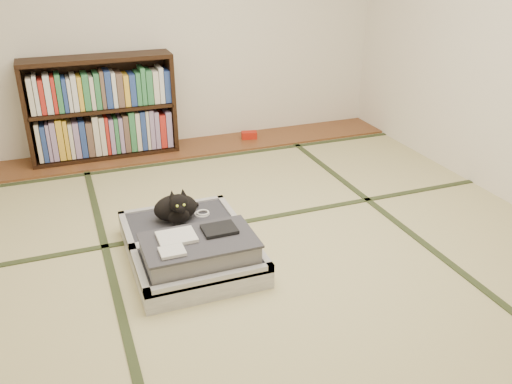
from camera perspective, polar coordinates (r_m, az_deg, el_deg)
name	(u,v)px	position (r m, az deg, el deg)	size (l,w,h in m)	color
floor	(268,249)	(3.58, 1.24, -5.98)	(4.50, 4.50, 0.00)	tan
wood_strip	(191,148)	(5.31, -6.86, 4.65)	(4.00, 0.50, 0.02)	brown
red_item	(249,135)	(5.48, -0.73, 6.02)	(0.15, 0.09, 0.07)	#AF1C0E
room_shell	(270,17)	(3.09, 1.50, 17.92)	(4.50, 4.50, 4.50)	white
tatami_borders	(243,216)	(3.98, -1.41, -2.49)	(4.00, 4.50, 0.01)	#2D381E
bookcase	(102,110)	(5.12, -15.92, 8.31)	(1.30, 0.30, 0.92)	black
suitcase	(192,247)	(3.42, -6.80, -5.80)	(0.75, 1.00, 0.29)	silver
cat	(177,208)	(3.60, -8.36, -1.69)	(0.33, 0.33, 0.27)	black
cable_coil	(202,213)	(3.70, -5.68, -2.26)	(0.10, 0.10, 0.02)	white
hanger	(218,268)	(3.38, -3.98, -7.99)	(0.40, 0.21, 0.01)	black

